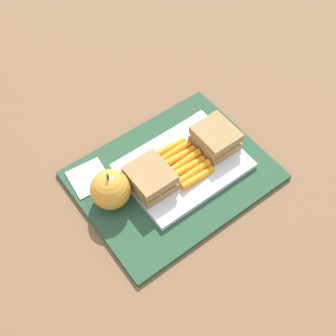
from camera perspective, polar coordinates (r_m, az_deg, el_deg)
The scene contains 8 objects.
ground_plane at distance 0.84m, azimuth 0.68°, elevation -1.18°, with size 2.40×2.40×0.00m, color brown.
lunchbag_mat at distance 0.84m, azimuth 0.68°, elevation -0.99°, with size 0.36×0.28×0.01m, color #284C33.
food_tray at distance 0.84m, azimuth 2.05°, elevation 0.28°, with size 0.23×0.17×0.01m, color white.
sandwich_half_left at distance 0.85m, azimuth 6.26°, elevation 3.96°, with size 0.07×0.08×0.04m.
sandwich_half_right at distance 0.79m, azimuth -2.35°, elevation -1.38°, with size 0.07×0.08×0.04m.
carrot_sticks_bundle at distance 0.83m, azimuth 2.07°, elevation 0.81°, with size 0.08×0.10×0.02m.
apple at distance 0.78m, azimuth -7.59°, elevation -2.81°, with size 0.07×0.07×0.09m.
paper_napkin at distance 0.84m, azimuth -10.36°, elevation -1.31°, with size 0.07×0.07×0.00m, color white.
Camera 1 is at (0.28, 0.36, 0.71)m, focal length 46.25 mm.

